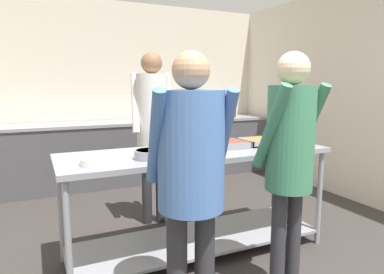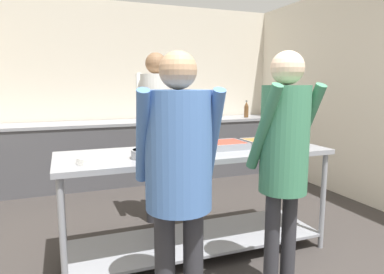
% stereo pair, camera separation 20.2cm
% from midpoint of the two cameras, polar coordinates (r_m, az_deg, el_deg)
% --- Properties ---
extents(wall_rear, '(4.67, 0.06, 2.65)m').
position_cam_midpoint_polar(wall_rear, '(5.43, -8.36, 7.52)').
color(wall_rear, beige).
rests_on(wall_rear, ground_plane).
extents(wall_right, '(0.06, 4.38, 2.65)m').
position_cam_midpoint_polar(wall_right, '(4.71, 27.05, 6.50)').
color(wall_right, beige).
rests_on(wall_right, ground_plane).
extents(back_counter, '(4.51, 0.65, 0.90)m').
position_cam_midpoint_polar(back_counter, '(5.16, -7.24, -2.26)').
color(back_counter, '#4C4C51').
rests_on(back_counter, ground_plane).
extents(serving_counter, '(2.22, 0.73, 0.89)m').
position_cam_midpoint_polar(serving_counter, '(2.89, 2.73, -7.89)').
color(serving_counter, gray).
rests_on(serving_counter, ground_plane).
extents(plate_stack, '(0.28, 0.28, 0.05)m').
position_cam_midpoint_polar(plate_stack, '(2.45, -13.30, -3.68)').
color(plate_stack, white).
rests_on(plate_stack, serving_counter).
extents(sauce_pan, '(0.36, 0.22, 0.07)m').
position_cam_midpoint_polar(sauce_pan, '(2.54, -5.34, -2.72)').
color(sauce_pan, gray).
rests_on(sauce_pan, serving_counter).
extents(broccoli_bowl, '(0.22, 0.22, 0.11)m').
position_cam_midpoint_polar(broccoli_bowl, '(2.67, 1.27, -2.05)').
color(broccoli_bowl, '#B2B2B7').
rests_on(broccoli_bowl, serving_counter).
extents(serving_tray_vegetables, '(0.42, 0.31, 0.05)m').
position_cam_midpoint_polar(serving_tray_vegetables, '(2.94, 6.72, -1.40)').
color(serving_tray_vegetables, gray).
rests_on(serving_tray_vegetables, serving_counter).
extents(serving_tray_roast, '(0.47, 0.27, 0.05)m').
position_cam_midpoint_polar(serving_tray_roast, '(3.19, 14.45, -0.84)').
color(serving_tray_roast, gray).
rests_on(serving_tray_roast, serving_counter).
extents(guest_serving_left, '(0.41, 0.33, 1.64)m').
position_cam_midpoint_polar(guest_serving_left, '(2.28, 17.56, -1.90)').
color(guest_serving_left, '#2D2D33').
rests_on(guest_serving_left, ground_plane).
extents(guest_serving_right, '(0.51, 0.38, 1.61)m').
position_cam_midpoint_polar(guest_serving_right, '(1.93, 0.75, -4.57)').
color(guest_serving_right, '#2D2D33').
rests_on(guest_serving_right, ground_plane).
extents(cook_behind_counter, '(0.47, 0.41, 1.74)m').
position_cam_midpoint_polar(cook_behind_counter, '(3.46, -4.25, 3.14)').
color(cook_behind_counter, '#2D2D33').
rests_on(cook_behind_counter, ground_plane).
extents(water_bottle, '(0.07, 0.07, 0.27)m').
position_cam_midpoint_polar(water_bottle, '(5.64, 10.06, 4.51)').
color(water_bottle, brown).
rests_on(water_bottle, back_counter).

